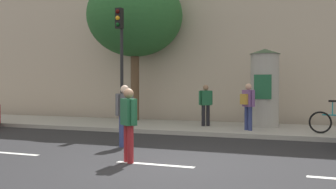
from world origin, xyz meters
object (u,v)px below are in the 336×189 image
(poster_column, at_px, (265,87))
(pedestrian_with_backpack, at_px, (206,102))
(pedestrian_in_light_jacket, at_px, (129,119))
(street_tree, at_px, (135,16))
(traffic_light, at_px, (120,48))
(pedestrian_tallest, at_px, (248,102))
(pedestrian_in_red_top, at_px, (125,110))

(poster_column, height_order, pedestrian_with_backpack, poster_column)
(pedestrian_in_light_jacket, bearing_deg, street_tree, 115.26)
(street_tree, height_order, pedestrian_with_backpack, street_tree)
(traffic_light, distance_m, pedestrian_with_backpack, 3.85)
(traffic_light, bearing_deg, pedestrian_tallest, 10.05)
(traffic_light, bearing_deg, pedestrian_in_light_jacket, -60.14)
(poster_column, bearing_deg, pedestrian_tallest, -104.59)
(street_tree, bearing_deg, pedestrian_in_light_jacket, -64.74)
(pedestrian_in_light_jacket, bearing_deg, pedestrian_tallest, 75.55)
(street_tree, xyz_separation_m, pedestrian_with_backpack, (3.71, -1.39, -3.76))
(poster_column, relative_size, pedestrian_in_light_jacket, 1.79)
(pedestrian_with_backpack, bearing_deg, poster_column, 13.81)
(traffic_light, distance_m, pedestrian_in_red_top, 4.26)
(street_tree, distance_m, pedestrian_with_backpack, 5.46)
(traffic_light, bearing_deg, street_tree, 106.69)
(street_tree, bearing_deg, traffic_light, -73.31)
(traffic_light, distance_m, pedestrian_in_light_jacket, 6.40)
(pedestrian_in_light_jacket, xyz_separation_m, pedestrian_in_red_top, (-1.15, 2.02, 0.06))
(traffic_light, height_order, pedestrian_in_red_top, traffic_light)
(traffic_light, xyz_separation_m, pedestrian_in_red_top, (1.85, -3.21, -2.09))
(traffic_light, height_order, pedestrian_in_light_jacket, traffic_light)
(pedestrian_in_light_jacket, bearing_deg, traffic_light, 119.86)
(pedestrian_tallest, bearing_deg, pedestrian_in_red_top, -123.96)
(street_tree, relative_size, pedestrian_with_backpack, 4.11)
(poster_column, distance_m, pedestrian_tallest, 1.58)
(pedestrian_with_backpack, bearing_deg, street_tree, 159.45)
(poster_column, relative_size, pedestrian_in_red_top, 1.72)
(pedestrian_in_red_top, relative_size, pedestrian_tallest, 1.05)
(traffic_light, relative_size, pedestrian_in_light_jacket, 2.68)
(poster_column, height_order, pedestrian_tallest, poster_column)
(poster_column, distance_m, pedestrian_with_backpack, 2.29)
(poster_column, distance_m, pedestrian_in_light_jacket, 7.75)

